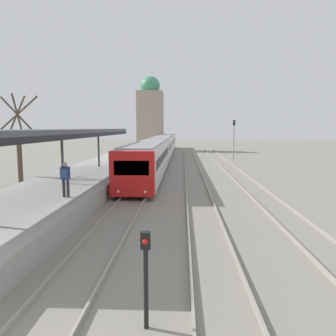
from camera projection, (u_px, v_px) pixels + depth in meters
platform_canopy at (62, 131)px, 19.04m from camera, size 4.00×20.80×3.18m
person_on_platform at (65, 177)px, 15.39m from camera, size 0.40×0.40×1.66m
train_near at (162, 147)px, 44.32m from camera, size 2.58×52.29×2.98m
signal_post_near at (146, 270)px, 6.70m from camera, size 0.20×0.21×2.08m
signal_mast_far at (234, 135)px, 42.14m from camera, size 0.28×0.29×5.19m
distant_domed_building at (150, 116)px, 60.29m from camera, size 4.63×4.63×13.52m
bare_tree_background at (19, 146)px, 22.04m from camera, size 2.91×1.82×6.37m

